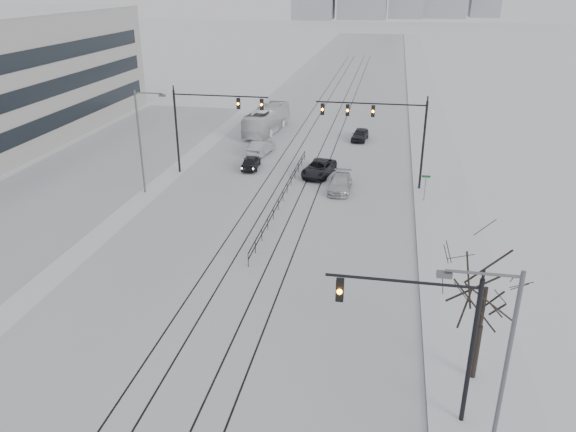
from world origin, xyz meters
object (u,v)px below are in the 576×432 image
Objects in this scene: sedan_nb_far at (360,135)px; box_truck at (267,120)px; traffic_mast_near at (433,329)px; sedan_nb_front at (319,168)px; sedan_sb_inner at (251,162)px; sedan_sb_outer at (261,147)px; sedan_nb_right at (340,184)px; bare_tree at (485,297)px.

box_truck reaches higher than sedan_nb_far.
sedan_nb_front is (-8.68, 31.35, -3.85)m from traffic_mast_near.
sedan_sb_inner is 5.06m from sedan_sb_outer.
sedan_nb_right is at bearing 148.32° from sedan_sb_inner.
sedan_nb_far is at bearing 87.33° from sedan_nb_front.
sedan_nb_far is (-5.63, 44.83, -3.87)m from traffic_mast_near.
sedan_sb_inner is (-15.62, 32.18, -3.89)m from traffic_mast_near.
box_truck is (-10.88, 19.10, 0.85)m from sedan_nb_right.
traffic_mast_near is 35.98m from sedan_sb_inner.
sedan_nb_far is at bearing 97.16° from traffic_mast_near.
sedan_nb_front is at bearing 111.37° from bare_tree.
traffic_mast_near is 3.85m from bare_tree.
sedan_nb_far is (3.05, 13.47, -0.03)m from sedan_nb_front.
sedan_nb_front is at bearing 168.27° from sedan_sb_inner.
bare_tree is 38.92m from sedan_sb_outer.
sedan_sb_inner is 10.47m from sedan_nb_right.
sedan_nb_far is (9.99, 12.65, 0.02)m from sedan_sb_inner.
sedan_nb_far is at bearing 100.88° from bare_tree.
traffic_mast_near reaches higher than sedan_nb_far.
sedan_nb_far is at bearing 177.98° from box_truck.
sedan_sb_outer is 12.63m from sedan_nb_far.
sedan_nb_far is 11.69m from box_truck.
box_truck is at bearing 110.22° from traffic_mast_near.
sedan_nb_right reaches higher than sedan_sb_inner.
bare_tree reaches higher than sedan_sb_inner.
sedan_nb_front is at bearing 122.40° from sedan_nb_right.
bare_tree is at bearing -72.61° from sedan_nb_far.
bare_tree is 26.24m from sedan_nb_right.
bare_tree is 1.54× the size of sedan_sb_inner.
sedan_nb_front reaches higher than sedan_nb_right.
bare_tree reaches higher than sedan_nb_far.
sedan_sb_outer is 0.42× the size of box_truck.
box_truck is (-1.53, 14.39, 0.86)m from sedan_sb_inner.
sedan_nb_right is (-8.69, 24.47, -3.81)m from bare_tree.
sedan_nb_right is (9.35, -4.71, 0.01)m from sedan_sb_inner.
traffic_mast_near reaches higher than sedan_nb_front.
bare_tree is at bearing 116.78° from sedan_sb_inner.
sedan_nb_right is (-6.27, 27.47, -3.88)m from traffic_mast_near.
sedan_sb_inner is 0.84× the size of sedan_nb_right.
traffic_mast_near is 49.72m from box_truck.
bare_tree is (2.41, 3.00, -0.07)m from traffic_mast_near.
sedan_nb_right is 0.43× the size of box_truck.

